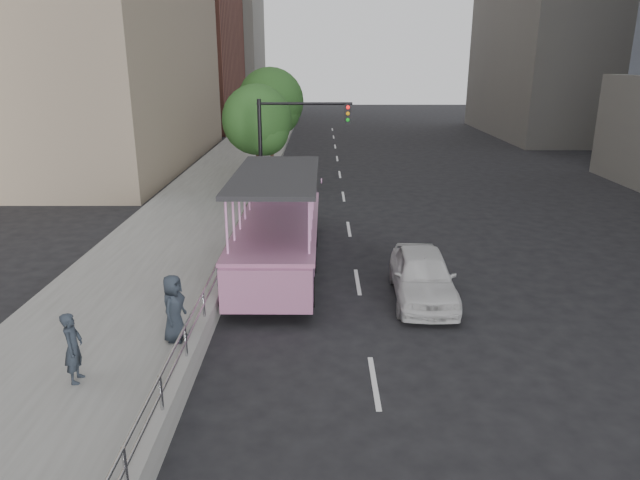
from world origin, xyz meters
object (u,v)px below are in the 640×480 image
at_px(traffic_signal, 287,138).
at_px(pedestrian_far, 174,308).
at_px(car, 423,275).
at_px(parking_sign, 254,201).
at_px(pedestrian_near, 73,347).
at_px(duck_boat, 281,226).
at_px(street_tree_far, 272,104).
at_px(street_tree_near, 259,123).

bearing_deg(traffic_signal, pedestrian_far, -98.81).
height_order(car, parking_sign, parking_sign).
bearing_deg(pedestrian_far, pedestrian_near, 149.39).
relative_size(car, pedestrian_near, 2.79).
relative_size(pedestrian_near, parking_sign, 0.62).
distance_m(pedestrian_near, traffic_signal, 15.55).
distance_m(duck_boat, pedestrian_far, 6.93).
height_order(duck_boat, street_tree_far, street_tree_far).
height_order(pedestrian_near, pedestrian_far, pedestrian_far).
bearing_deg(pedestrian_near, parking_sign, -17.57).
xyz_separation_m(traffic_signal, street_tree_near, (-1.60, 3.43, 0.32)).
xyz_separation_m(parking_sign, traffic_signal, (1.07, 4.04, 1.89)).
height_order(parking_sign, street_tree_near, street_tree_near).
distance_m(traffic_signal, street_tree_near, 3.80).
relative_size(pedestrian_near, street_tree_far, 0.24).
bearing_deg(traffic_signal, car, -65.24).
bearing_deg(car, traffic_signal, 117.12).
bearing_deg(street_tree_far, parking_sign, -88.59).
distance_m(pedestrian_far, traffic_signal, 13.41).
relative_size(duck_boat, street_tree_far, 1.60).
distance_m(car, pedestrian_near, 9.66).
bearing_deg(traffic_signal, street_tree_near, 114.98).
bearing_deg(street_tree_far, car, -72.88).
xyz_separation_m(traffic_signal, street_tree_far, (-1.40, 9.43, 0.81)).
relative_size(parking_sign, street_tree_near, 0.44).
xyz_separation_m(car, street_tree_near, (-6.13, 13.26, 3.07)).
bearing_deg(duck_boat, car, -37.40).
bearing_deg(car, street_tree_far, 109.48).
xyz_separation_m(car, pedestrian_far, (-6.56, -3.21, 0.39)).
height_order(car, pedestrian_far, pedestrian_far).
height_order(pedestrian_far, street_tree_near, street_tree_near).
height_order(duck_boat, car, duck_boat).
bearing_deg(street_tree_near, parking_sign, -85.93).
xyz_separation_m(car, street_tree_far, (-5.93, 19.26, 3.56)).
distance_m(car, traffic_signal, 11.17).
bearing_deg(duck_boat, parking_sign, 116.04).
bearing_deg(duck_boat, street_tree_near, 99.82).
bearing_deg(pedestrian_near, street_tree_far, -9.43).
distance_m(duck_boat, pedestrian_near, 9.27).
xyz_separation_m(pedestrian_far, traffic_signal, (2.02, 13.04, 2.36)).
height_order(pedestrian_far, traffic_signal, traffic_signal).
distance_m(street_tree_near, street_tree_far, 6.02).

